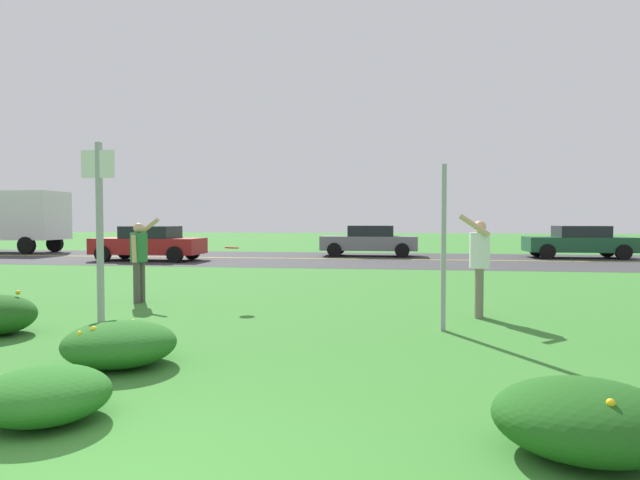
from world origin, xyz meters
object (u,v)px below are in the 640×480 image
Objects in this scene: person_catcher_white_shirt at (479,259)px; car_gray_center_right at (369,241)px; sign_post_by_roadside at (443,248)px; frisbee_red at (232,248)px; car_dark_green_center_left at (579,242)px; box_truck_black at (3,218)px; sign_post_near_path at (99,215)px; car_red_rightmost at (149,243)px; person_thrower_green_shirt at (139,255)px.

person_catcher_white_shirt is 15.83m from car_gray_center_right.
sign_post_by_roadside is at bearing -120.73° from person_catcher_white_shirt.
frisbee_red is 0.06× the size of car_dark_green_center_left.
box_truck_black is at bearing 141.68° from sign_post_by_roadside.
car_gray_center_right is at bearing 82.70° from frisbee_red.
car_red_rightmost is (-5.56, 12.89, -1.02)m from sign_post_near_path.
frisbee_red is 15.16m from car_gray_center_right.
person_catcher_white_shirt is at bearing -35.40° from box_truck_black.
person_catcher_white_shirt is 26.95m from box_truck_black.
car_dark_green_center_left is at bearing 0.00° from car_gray_center_right.
person_catcher_white_shirt is 4.64m from frisbee_red.
sign_post_near_path is at bearing -101.44° from car_gray_center_right.
car_dark_green_center_left is 9.37m from car_gray_center_right.
sign_post_by_roadside is 0.56× the size of car_dark_green_center_left.
frisbee_red is 0.06× the size of car_gray_center_right.
person_thrower_green_shirt is at bearing -131.83° from car_dark_green_center_left.
car_dark_green_center_left is (7.40, 16.79, -0.52)m from sign_post_by_roadside.
person_thrower_green_shirt is at bearing 175.53° from frisbee_red.
car_red_rightmost is (-11.70, 11.40, -0.27)m from person_catcher_white_shirt.
box_truck_black is (-15.82, 17.09, 0.04)m from sign_post_near_path.
car_red_rightmost is at bearing -155.02° from car_gray_center_right.
box_truck_black is at bearing 157.74° from car_red_rightmost.
person_thrower_green_shirt reaches higher than frisbee_red.
car_red_rightmost is at bearing 135.73° from person_catcher_white_shirt.
person_catcher_white_shirt reaches higher than car_red_rightmost.
frisbee_red is at bearing -40.90° from box_truck_black.
person_thrower_green_shirt reaches higher than car_gray_center_right.
car_gray_center_right is (3.94, 14.87, -0.24)m from person_thrower_green_shirt.
car_red_rightmost is at bearing -22.26° from box_truck_black.
person_thrower_green_shirt is 0.39× the size of car_red_rightmost.
sign_post_by_roadside is 0.38× the size of box_truck_black.
car_red_rightmost is 11.14m from box_truck_black.
sign_post_near_path is 23.29m from box_truck_black.
frisbee_red is 0.06× the size of car_red_rightmost.
car_red_rightmost is 0.67× the size of box_truck_black.
car_red_rightmost is at bearing -167.13° from car_dark_green_center_left.
car_dark_green_center_left is (6.69, 15.60, -0.27)m from person_catcher_white_shirt.
car_red_rightmost is (-7.09, 10.83, -0.40)m from frisbee_red.
car_dark_green_center_left is at bearing 53.07° from frisbee_red.
frisbee_red is (-4.60, 0.57, 0.13)m from person_catcher_white_shirt.
box_truck_black is (-17.35, 15.03, 0.66)m from frisbee_red.
frisbee_red is (2.01, -0.16, 0.16)m from person_thrower_green_shirt.
sign_post_near_path is at bearing -47.21° from box_truck_black.
frisbee_red is at bearing -4.47° from person_thrower_green_shirt.
box_truck_black reaches higher than sign_post_by_roadside.
frisbee_red is at bearing -97.30° from car_gray_center_right.
sign_post_by_roadside is 0.56× the size of car_gray_center_right.
sign_post_near_path is 17.47m from car_gray_center_right.
person_catcher_white_shirt reaches higher than person_thrower_green_shirt.
sign_post_by_roadside is at bearing -48.89° from car_red_rightmost.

